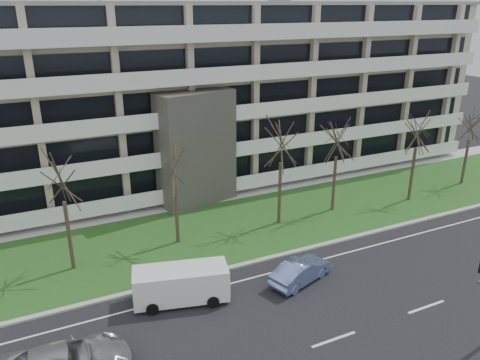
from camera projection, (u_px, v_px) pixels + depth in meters
ground at (334, 340)px, 22.47m from camera, size 160.00×160.00×0.00m
grass_verge at (225, 229)px, 33.44m from camera, size 90.00×10.00×0.06m
curb at (257, 261)px, 29.20m from camera, size 90.00×0.35×0.12m
sidewalk at (198, 201)px, 38.08m from camera, size 90.00×2.00×0.08m
lane_edge_line at (269, 273)px, 27.96m from camera, size 90.00×0.12×0.01m
apartment_building at (168, 94)px, 41.14m from camera, size 60.50×15.10×18.75m
blue_sedan at (301, 271)px, 26.96m from camera, size 4.38×2.70×1.36m
white_van at (182, 282)px, 25.04m from camera, size 5.35×3.03×1.96m
tree_2 at (60, 173)px, 26.26m from camera, size 3.98×3.98×7.96m
tree_3 at (174, 161)px, 29.53m from camera, size 3.72×3.72×7.45m
tree_4 at (281, 137)px, 32.06m from camera, size 4.19×4.19×8.38m
tree_5 at (338, 135)px, 34.39m from camera, size 3.91×3.91×7.82m
tree_6 at (419, 127)px, 36.27m from camera, size 3.97×3.97×7.94m
tree_7 at (472, 121)px, 39.91m from camera, size 3.66×3.66×7.32m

